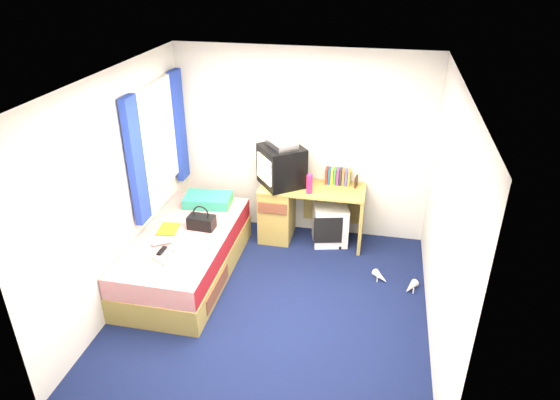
% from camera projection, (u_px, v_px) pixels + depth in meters
% --- Properties ---
extents(ground, '(3.40, 3.40, 0.00)m').
position_uv_depth(ground, '(273.00, 306.00, 5.31)').
color(ground, '#0C1438').
rests_on(ground, ground).
extents(room_shell, '(3.40, 3.40, 3.40)m').
position_uv_depth(room_shell, '(272.00, 182.00, 4.65)').
color(room_shell, white).
rests_on(room_shell, ground).
extents(bed, '(1.01, 2.00, 0.54)m').
position_uv_depth(bed, '(186.00, 254.00, 5.71)').
color(bed, '#AF9649').
rests_on(bed, ground).
extents(pillow, '(0.61, 0.42, 0.12)m').
position_uv_depth(pillow, '(208.00, 200.00, 6.19)').
color(pillow, '#186E9C').
rests_on(pillow, bed).
extents(desk, '(1.30, 0.55, 0.75)m').
position_uv_depth(desk, '(291.00, 209.00, 6.39)').
color(desk, '#AF9649').
rests_on(desk, ground).
extents(storage_cube, '(0.51, 0.51, 0.52)m').
position_uv_depth(storage_cube, '(330.00, 223.00, 6.36)').
color(storage_cube, white).
rests_on(storage_cube, ground).
extents(crt_tv, '(0.67, 0.68, 0.50)m').
position_uv_depth(crt_tv, '(281.00, 166.00, 6.14)').
color(crt_tv, black).
rests_on(crt_tv, desk).
extents(vcr, '(0.45, 0.46, 0.07)m').
position_uv_depth(vcr, '(282.00, 144.00, 6.01)').
color(vcr, '#A9A9AB').
rests_on(vcr, crt_tv).
extents(book_row, '(0.31, 0.13, 0.20)m').
position_uv_depth(book_row, '(338.00, 176.00, 6.22)').
color(book_row, maroon).
rests_on(book_row, desk).
extents(picture_frame, '(0.04, 0.12, 0.14)m').
position_uv_depth(picture_frame, '(356.00, 181.00, 6.16)').
color(picture_frame, black).
rests_on(picture_frame, desk).
extents(pink_water_bottle, '(0.09, 0.09, 0.23)m').
position_uv_depth(pink_water_bottle, '(309.00, 184.00, 5.98)').
color(pink_water_bottle, '#EC215D').
rests_on(pink_water_bottle, desk).
extents(aerosol_can, '(0.06, 0.06, 0.17)m').
position_uv_depth(aerosol_can, '(299.00, 179.00, 6.18)').
color(aerosol_can, white).
rests_on(aerosol_can, desk).
extents(handbag, '(0.31, 0.18, 0.28)m').
position_uv_depth(handbag, '(202.00, 222.00, 5.66)').
color(handbag, black).
rests_on(handbag, bed).
extents(towel, '(0.32, 0.28, 0.10)m').
position_uv_depth(towel, '(192.00, 245.00, 5.29)').
color(towel, white).
rests_on(towel, bed).
extents(magazine, '(0.25, 0.31, 0.01)m').
position_uv_depth(magazine, '(168.00, 229.00, 5.66)').
color(magazine, yellow).
rests_on(magazine, bed).
extents(water_bottle, '(0.21, 0.16, 0.07)m').
position_uv_depth(water_bottle, '(162.00, 242.00, 5.37)').
color(water_bottle, silver).
rests_on(water_bottle, bed).
extents(colour_swatch_fan, '(0.22, 0.16, 0.01)m').
position_uv_depth(colour_swatch_fan, '(161.00, 261.00, 5.09)').
color(colour_swatch_fan, gold).
rests_on(colour_swatch_fan, bed).
extents(remote_control, '(0.05, 0.16, 0.02)m').
position_uv_depth(remote_control, '(162.00, 251.00, 5.26)').
color(remote_control, black).
rests_on(remote_control, bed).
extents(window_assembly, '(0.11, 1.42, 1.40)m').
position_uv_depth(window_assembly, '(158.00, 141.00, 5.73)').
color(window_assembly, silver).
rests_on(window_assembly, room_shell).
extents(white_heels, '(0.53, 0.36, 0.09)m').
position_uv_depth(white_heels, '(395.00, 282.00, 5.62)').
color(white_heels, silver).
rests_on(white_heels, ground).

